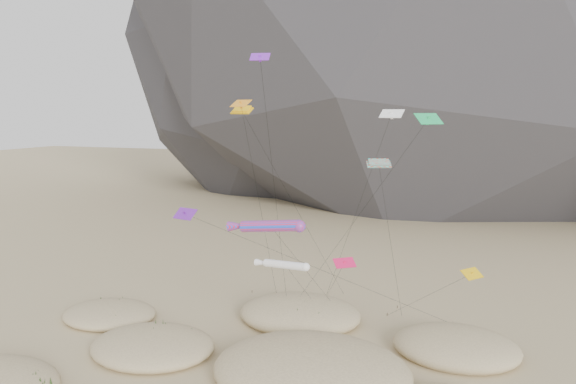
# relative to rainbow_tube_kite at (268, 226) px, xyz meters

# --- Properties ---
(dunes) EXTENTS (48.56, 38.40, 4.14)m
(dunes) POSITION_rel_rainbow_tube_kite_xyz_m (1.01, -2.96, -11.96)
(dunes) COLOR #CCB789
(dunes) RESTS_ON ground
(dune_grass) EXTENTS (43.98, 29.31, 1.49)m
(dune_grass) POSITION_rel_rainbow_tube_kite_xyz_m (0.25, -3.41, -11.84)
(dune_grass) COLOR black
(dune_grass) RESTS_ON ground
(kite_stakes) EXTENTS (24.72, 6.05, 0.30)m
(kite_stakes) POSITION_rel_rainbow_tube_kite_xyz_m (2.32, 16.04, -12.55)
(kite_stakes) COLOR #3F2D1E
(kite_stakes) RESTS_ON ground
(rainbow_tube_kite) EXTENTS (7.69, 15.31, 13.55)m
(rainbow_tube_kite) POSITION_rel_rainbow_tube_kite_xyz_m (0.00, 0.00, 0.00)
(rainbow_tube_kite) COLOR #FF1A2B
(rainbow_tube_kite) RESTS_ON ground
(white_tube_kite) EXTENTS (5.93, 14.62, 9.52)m
(white_tube_kite) POSITION_rel_rainbow_tube_kite_xyz_m (0.96, 1.28, -3.78)
(white_tube_kite) COLOR white
(white_tube_kite) RESTS_ON ground
(orange_parafoil) EXTENTS (9.05, 13.69, 23.37)m
(orange_parafoil) POSITION_rel_rainbow_tube_kite_xyz_m (-6.04, 8.28, 9.90)
(orange_parafoil) COLOR #EDAE0C
(orange_parafoil) RESTS_ON ground
(multi_parafoil) EXTENTS (2.62, 9.23, 18.33)m
(multi_parafoil) POSITION_rel_rainbow_tube_kite_xyz_m (8.35, 7.64, 5.00)
(multi_parafoil) COLOR red
(multi_parafoil) RESTS_ON ground
(delta_kites) EXTENTS (28.70, 19.97, 27.99)m
(delta_kites) POSITION_rel_rainbow_tube_kite_xyz_m (4.27, 5.11, 4.98)
(delta_kites) COLOR #E3AD0B
(delta_kites) RESTS_ON ground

